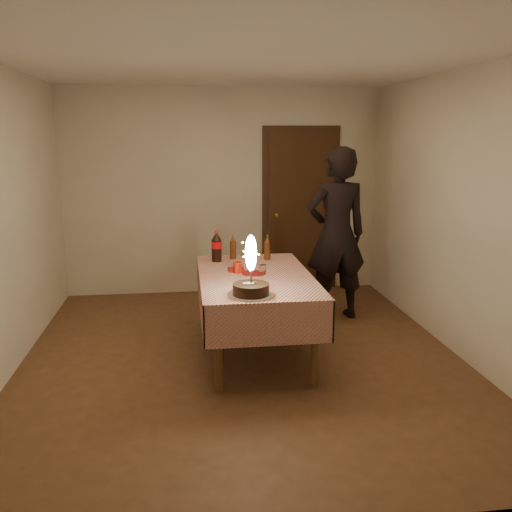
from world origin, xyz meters
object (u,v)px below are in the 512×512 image
Objects in this scene: red_cup at (237,267)px; photographer at (336,234)px; birthday_cake at (251,281)px; cola_bottle at (217,247)px; amber_bottle_left at (233,248)px; red_plate at (254,273)px; clear_cup at (262,270)px; amber_bottle_right at (267,248)px; dining_table at (255,285)px.

red_cup is 0.05× the size of photographer.
photographer reaches higher than red_cup.
cola_bottle is at bearing 99.32° from birthday_cake.
photographer is at bearing 11.26° from amber_bottle_left.
cola_bottle is at bearing 119.88° from red_plate.
cola_bottle is 1.25× the size of amber_bottle_left.
red_plate is 0.09m from clear_cup.
photographer reaches higher than amber_bottle_right.
photographer reaches higher than clear_cup.
clear_cup is 0.35× the size of amber_bottle_left.
photographer reaches higher than birthday_cake.
red_plate is 0.69× the size of cola_bottle.
birthday_cake reaches higher than dining_table.
birthday_cake is 2.22× the size of red_plate.
birthday_cake is 1.54× the size of cola_bottle.
red_cup is (-0.04, 0.73, -0.06)m from birthday_cake.
amber_bottle_left is (-0.03, 1.31, 0.01)m from birthday_cake.
cola_bottle is at bearing -150.82° from amber_bottle_left.
birthday_cake is at bearing -88.87° from amber_bottle_left.
clear_cup is 0.05× the size of photographer.
amber_bottle_right is at bearing 71.30° from dining_table.
birthday_cake is 1.31m from amber_bottle_left.
dining_table is 0.91× the size of photographer.
cola_bottle reaches higher than red_cup.
dining_table is 17.20× the size of red_cup.
amber_bottle_right reaches higher than red_cup.
cola_bottle reaches higher than red_plate.
amber_bottle_left is at bearing 102.07° from red_plate.
amber_bottle_left reaches higher than red_plate.
red_cup reaches higher than dining_table.
birthday_cake is at bearing -80.68° from cola_bottle.
clear_cup is at bearing -23.18° from red_cup.
amber_bottle_left is (-0.21, 0.67, 0.07)m from clear_cup.
red_cup is 1.11× the size of clear_cup.
dining_table is 0.16m from clear_cup.
red_plate is at bearing -77.93° from amber_bottle_left.
red_plate is 2.44× the size of clear_cup.
red_cup is 0.58m from amber_bottle_left.
red_cup is at bearing 156.82° from clear_cup.
red_cup is at bearing 148.18° from dining_table.
amber_bottle_left and amber_bottle_right have the same top height.
red_cup is (-0.15, 0.06, 0.05)m from red_plate.
amber_bottle_right is at bearing -12.74° from amber_bottle_left.
dining_table is 0.24m from red_cup.
amber_bottle_left reaches higher than red_cup.
dining_table is 0.68m from birthday_cake.
photographer reaches higher than cola_bottle.
amber_bottle_right is (0.35, -0.08, 0.00)m from amber_bottle_left.
red_cup is 0.52m from cola_bottle.
cola_bottle is (-0.16, 0.48, 0.10)m from red_cup.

